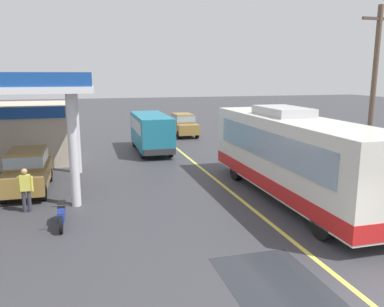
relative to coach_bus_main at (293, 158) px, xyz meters
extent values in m
plane|color=#38383D|center=(-2.06, 12.46, -1.72)|extent=(120.00, 120.00, 0.00)
cube|color=#D8CC4C|center=(-2.06, 7.46, -1.72)|extent=(0.16, 50.00, 0.01)
cube|color=#26282D|center=(-3.74, -6.89, -1.72)|extent=(2.35, 5.34, 0.01)
cube|color=silver|center=(0.00, 0.01, 0.16)|extent=(2.50, 11.00, 2.90)
cube|color=red|center=(0.00, 0.01, -0.94)|extent=(2.54, 11.04, 0.56)
cube|color=#8C9EAD|center=(-1.27, 0.01, 0.61)|extent=(0.06, 9.35, 1.10)
cube|color=#8C9EAD|center=(1.27, 0.01, 0.61)|extent=(0.06, 9.35, 1.10)
cube|color=#B2B2B7|center=(0.00, 1.01, 1.79)|extent=(1.60, 2.80, 0.36)
cylinder|color=black|center=(-1.10, -3.89, -1.22)|extent=(0.30, 1.00, 1.00)
cylinder|color=black|center=(1.10, -3.89, -1.22)|extent=(0.30, 1.00, 1.00)
cylinder|color=black|center=(-1.10, 3.31, -1.22)|extent=(0.30, 1.00, 1.00)
cylinder|color=black|center=(1.10, 3.31, -1.22)|extent=(0.30, 1.00, 1.00)
cylinder|color=silver|center=(-8.52, 1.40, 0.58)|extent=(0.36, 0.36, 4.60)
cylinder|color=silver|center=(-8.52, 6.80, 0.58)|extent=(0.36, 0.36, 4.60)
cube|color=beige|center=(-12.22, 10.30, -0.02)|extent=(7.00, 4.40, 3.40)
cube|color=#194799|center=(-12.22, 8.06, 1.33)|extent=(6.30, 0.10, 0.60)
cube|color=olive|center=(-10.56, 3.90, -1.00)|extent=(1.70, 4.20, 0.80)
cube|color=olive|center=(-10.56, 4.10, -0.25)|extent=(1.50, 2.31, 0.70)
cube|color=#8C9EAD|center=(-10.56, 4.10, -0.25)|extent=(1.53, 2.35, 0.49)
cylinder|color=black|center=(-11.31, 2.40, -1.40)|extent=(0.20, 0.64, 0.64)
cylinder|color=black|center=(-9.81, 2.40, -1.40)|extent=(0.20, 0.64, 0.64)
cylinder|color=black|center=(-11.31, 5.40, -1.40)|extent=(0.20, 0.64, 0.64)
cylinder|color=black|center=(-9.81, 5.40, -1.40)|extent=(0.20, 0.64, 0.64)
cube|color=teal|center=(-3.91, 11.42, -0.33)|extent=(2.00, 6.00, 2.10)
cube|color=#8C9EAD|center=(-3.91, 11.42, 0.07)|extent=(2.04, 5.10, 0.80)
cube|color=#2D2D33|center=(-3.91, 8.37, -1.18)|extent=(1.90, 0.16, 0.36)
cylinder|color=black|center=(-4.79, 9.42, -1.34)|extent=(0.22, 0.76, 0.76)
cylinder|color=black|center=(-3.03, 9.42, -1.34)|extent=(0.22, 0.76, 0.76)
cylinder|color=black|center=(-4.79, 13.42, -1.34)|extent=(0.22, 0.76, 0.76)
cylinder|color=black|center=(-3.03, 13.42, -1.34)|extent=(0.22, 0.76, 0.76)
cylinder|color=black|center=(-8.95, -1.27, -1.42)|extent=(0.10, 0.60, 0.60)
cylinder|color=black|center=(-8.95, -0.07, -1.42)|extent=(0.10, 0.60, 0.60)
cube|color=navy|center=(-8.95, -0.67, -1.22)|extent=(0.20, 1.30, 0.36)
cube|color=black|center=(-8.95, -0.52, -1.00)|extent=(0.24, 0.60, 0.12)
cylinder|color=#2D2D33|center=(-8.95, -1.22, -0.82)|extent=(0.55, 0.04, 0.04)
cylinder|color=#33333F|center=(-10.37, 1.14, -1.31)|extent=(0.14, 0.14, 0.82)
cylinder|color=#33333F|center=(-10.19, 1.14, -1.31)|extent=(0.14, 0.14, 0.82)
cube|color=#D8CC4C|center=(-10.28, 1.14, -0.60)|extent=(0.36, 0.22, 0.60)
sphere|color=tan|center=(-10.28, 1.14, -0.17)|extent=(0.22, 0.22, 0.22)
cylinder|color=#D8CC4C|center=(-10.51, 1.14, -0.65)|extent=(0.09, 0.09, 0.58)
cylinder|color=#D8CC4C|center=(-10.05, 1.14, -0.65)|extent=(0.09, 0.09, 0.58)
cube|color=olive|center=(-0.23, 17.42, -1.00)|extent=(1.70, 4.20, 0.80)
cube|color=olive|center=(-0.23, 17.62, -0.25)|extent=(1.50, 2.31, 0.70)
cube|color=#8C9EAD|center=(-0.23, 17.62, -0.25)|extent=(1.53, 2.35, 0.49)
cylinder|color=black|center=(-0.98, 15.92, -1.40)|extent=(0.20, 0.64, 0.64)
cylinder|color=black|center=(0.52, 15.92, -1.40)|extent=(0.20, 0.64, 0.64)
cylinder|color=black|center=(-0.98, 18.92, -1.40)|extent=(0.20, 0.64, 0.64)
cylinder|color=black|center=(0.52, 18.92, -1.40)|extent=(0.20, 0.64, 0.64)
cylinder|color=brown|center=(4.94, 1.63, 2.32)|extent=(0.24, 0.24, 8.07)
cube|color=#4C3D33|center=(4.94, 1.63, 5.75)|extent=(1.80, 0.12, 0.12)
camera|label=1|loc=(-7.97, -13.75, 3.30)|focal=36.36mm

